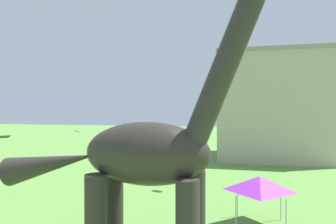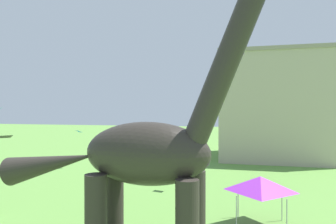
# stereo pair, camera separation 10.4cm
# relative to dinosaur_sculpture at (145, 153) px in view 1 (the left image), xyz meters

# --- Properties ---
(dinosaur_sculpture) EXTENTS (13.34, 2.83, 13.94)m
(dinosaur_sculpture) POSITION_rel_dinosaur_sculpture_xyz_m (0.00, 0.00, 0.00)
(dinosaur_sculpture) COLOR #2D2823
(dinosaur_sculpture) RESTS_ON ground_plane
(person_strolling_adult) EXTENTS (0.67, 0.30, 1.79)m
(person_strolling_adult) POSITION_rel_dinosaur_sculpture_xyz_m (-5.29, 8.25, -3.95)
(person_strolling_adult) COLOR #6B6056
(person_strolling_adult) RESTS_ON ground_plane
(festival_canopy_tent) EXTENTS (3.15, 3.15, 3.00)m
(festival_canopy_tent) POSITION_rel_dinosaur_sculpture_xyz_m (5.13, 6.33, -2.50)
(festival_canopy_tent) COLOR #B2B2B7
(festival_canopy_tent) RESTS_ON ground_plane
(kite_near_low) EXTENTS (1.05, 0.86, 1.18)m
(kite_near_low) POSITION_rel_dinosaur_sculpture_xyz_m (-0.90, 13.80, -0.43)
(kite_near_low) COLOR #19B2B7
(kite_high_right) EXTENTS (0.90, 0.82, 0.24)m
(kite_high_right) POSITION_rel_dinosaur_sculpture_xyz_m (-15.48, 21.08, -0.71)
(kite_high_right) COLOR #287AE5
(kite_far_right) EXTENTS (1.66, 1.75, 0.32)m
(kite_far_right) POSITION_rel_dinosaur_sculpture_xyz_m (-18.52, 12.36, -0.69)
(kite_far_right) COLOR black
(background_building_block) EXTENTS (14.99, 13.89, 14.91)m
(background_building_block) POSITION_rel_dinosaur_sculpture_xyz_m (7.95, 34.84, 2.42)
(background_building_block) COLOR #B7A893
(background_building_block) RESTS_ON ground_plane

